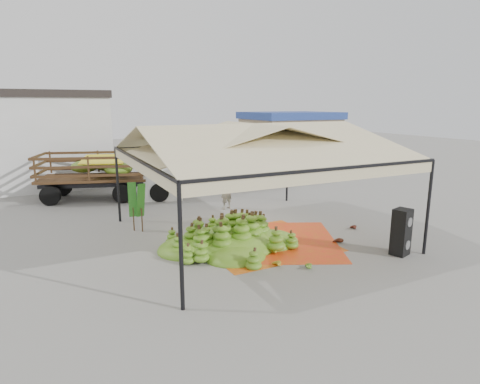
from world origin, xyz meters
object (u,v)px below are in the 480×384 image
banana_heap (233,231)px  truck_right (252,160)px  vendor (226,189)px  truck_left (118,170)px  speaker_stack (401,232)px

banana_heap → truck_right: bearing=58.7°
truck_right → vendor: bearing=-130.0°
vendor → truck_left: size_ratio=0.25×
banana_heap → truck_left: 9.23m
vendor → truck_right: 6.01m
speaker_stack → vendor: bearing=91.6°
banana_heap → truck_left: size_ratio=0.69×
banana_heap → vendor: size_ratio=2.71×
vendor → truck_right: truck_right is taller
vendor → truck_right: size_ratio=0.27×
vendor → truck_left: bearing=-71.3°
banana_heap → speaker_stack: size_ratio=3.36×
banana_heap → truck_left: truck_left is taller
banana_heap → truck_right: size_ratio=0.74×
speaker_stack → truck_left: truck_left is taller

